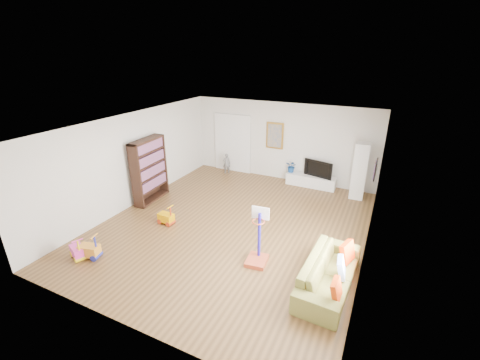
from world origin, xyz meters
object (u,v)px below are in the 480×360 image
at_px(sofa, 329,273).
at_px(basketball_hoop, 257,238).
at_px(bookshelf, 149,170).
at_px(media_console, 311,181).

relative_size(sofa, basketball_hoop, 1.69).
distance_m(sofa, basketball_hoop, 1.59).
bearing_deg(bookshelf, basketball_hoop, -24.18).
xyz_separation_m(bookshelf, basketball_hoop, (4.16, -1.54, -0.33)).
relative_size(media_console, bookshelf, 0.86).
height_order(media_console, bookshelf, bookshelf).
distance_m(bookshelf, sofa, 5.98).
height_order(sofa, basketball_hoop, basketball_hoop).
bearing_deg(bookshelf, sofa, -19.78).
distance_m(media_console, basketball_hoop, 4.71).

